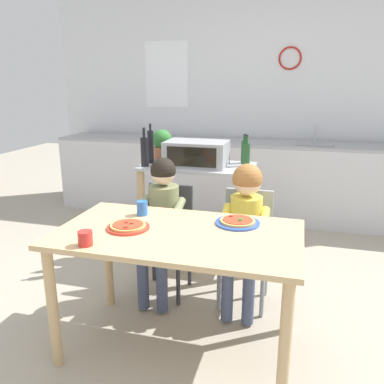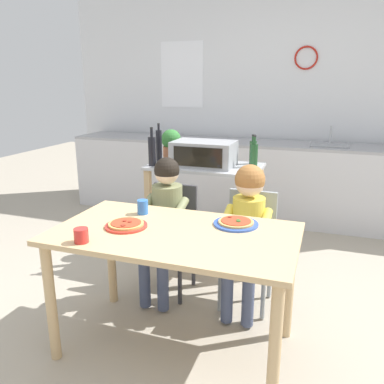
{
  "view_description": "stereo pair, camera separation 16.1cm",
  "coord_description": "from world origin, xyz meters",
  "px_view_note": "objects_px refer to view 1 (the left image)",
  "views": [
    {
      "loc": [
        0.62,
        -1.97,
        1.57
      ],
      "look_at": [
        0.0,
        0.3,
        0.9
      ],
      "focal_mm": 36.66,
      "sensor_mm": 36.0,
      "label": 1
    },
    {
      "loc": [
        0.78,
        -1.92,
        1.57
      ],
      "look_at": [
        0.0,
        0.3,
        0.9
      ],
      "focal_mm": 36.66,
      "sensor_mm": 36.0,
      "label": 2
    }
  ],
  "objects_px": {
    "potted_herb_plant": "(162,144)",
    "child_in_olive_shirt": "(161,213)",
    "bottle_squat_spirits": "(144,151)",
    "dining_table": "(178,249)",
    "drinking_cup_red": "(85,238)",
    "bottle_clear_vinegar": "(151,146)",
    "bottle_slim_sauce": "(246,154)",
    "kitchen_island_cart": "(198,199)",
    "pizza_plate_blue_rimmed": "(238,222)",
    "pizza_plate_red_rimmed": "(128,226)",
    "drinking_cup_blue": "(142,208)",
    "dining_chair_right": "(246,239)",
    "dining_chair_left": "(167,231)",
    "child_in_yellow_shirt": "(245,218)",
    "bottle_tall_green_wine": "(245,151)",
    "toaster_oven": "(197,153)"
  },
  "relations": [
    {
      "from": "potted_herb_plant",
      "to": "child_in_olive_shirt",
      "type": "height_order",
      "value": "potted_herb_plant"
    },
    {
      "from": "bottle_squat_spirits",
      "to": "dining_table",
      "type": "relative_size",
      "value": 0.23
    },
    {
      "from": "drinking_cup_red",
      "to": "bottle_squat_spirits",
      "type": "bearing_deg",
      "value": 98.85
    },
    {
      "from": "bottle_clear_vinegar",
      "to": "bottle_slim_sauce",
      "type": "relative_size",
      "value": 1.3
    },
    {
      "from": "kitchen_island_cart",
      "to": "pizza_plate_blue_rimmed",
      "type": "xyz_separation_m",
      "value": [
        0.5,
        -0.98,
        0.18
      ]
    },
    {
      "from": "bottle_slim_sauce",
      "to": "potted_herb_plant",
      "type": "relative_size",
      "value": 0.97
    },
    {
      "from": "pizza_plate_red_rimmed",
      "to": "drinking_cup_blue",
      "type": "distance_m",
      "value": 0.25
    },
    {
      "from": "kitchen_island_cart",
      "to": "dining_chair_right",
      "type": "distance_m",
      "value": 0.74
    },
    {
      "from": "bottle_slim_sauce",
      "to": "pizza_plate_red_rimmed",
      "type": "distance_m",
      "value": 1.4
    },
    {
      "from": "dining_chair_left",
      "to": "bottle_squat_spirits",
      "type": "bearing_deg",
      "value": 129.92
    },
    {
      "from": "potted_herb_plant",
      "to": "drinking_cup_red",
      "type": "height_order",
      "value": "potted_herb_plant"
    },
    {
      "from": "bottle_clear_vinegar",
      "to": "child_in_yellow_shirt",
      "type": "xyz_separation_m",
      "value": [
        0.91,
        -0.62,
        -0.36
      ]
    },
    {
      "from": "child_in_olive_shirt",
      "to": "pizza_plate_red_rimmed",
      "type": "distance_m",
      "value": 0.57
    },
    {
      "from": "bottle_slim_sauce",
      "to": "child_in_olive_shirt",
      "type": "height_order",
      "value": "bottle_slim_sauce"
    },
    {
      "from": "bottle_slim_sauce",
      "to": "dining_table",
      "type": "xyz_separation_m",
      "value": [
        -0.2,
        -1.27,
        -0.34
      ]
    },
    {
      "from": "kitchen_island_cart",
      "to": "drinking_cup_red",
      "type": "bearing_deg",
      "value": -97.77
    },
    {
      "from": "kitchen_island_cart",
      "to": "drinking_cup_blue",
      "type": "bearing_deg",
      "value": -96.21
    },
    {
      "from": "bottle_tall_green_wine",
      "to": "dining_table",
      "type": "relative_size",
      "value": 0.18
    },
    {
      "from": "potted_herb_plant",
      "to": "dining_table",
      "type": "height_order",
      "value": "potted_herb_plant"
    },
    {
      "from": "kitchen_island_cart",
      "to": "pizza_plate_blue_rimmed",
      "type": "bearing_deg",
      "value": -63.08
    },
    {
      "from": "pizza_plate_blue_rimmed",
      "to": "bottle_tall_green_wine",
      "type": "bearing_deg",
      "value": 96.37
    },
    {
      "from": "child_in_olive_shirt",
      "to": "drinking_cup_red",
      "type": "xyz_separation_m",
      "value": [
        -0.11,
        -0.84,
        0.13
      ]
    },
    {
      "from": "dining_table",
      "to": "drinking_cup_red",
      "type": "distance_m",
      "value": 0.53
    },
    {
      "from": "dining_chair_right",
      "to": "child_in_yellow_shirt",
      "type": "relative_size",
      "value": 0.8
    },
    {
      "from": "pizza_plate_blue_rimmed",
      "to": "dining_table",
      "type": "bearing_deg",
      "value": -144.83
    },
    {
      "from": "bottle_clear_vinegar",
      "to": "child_in_olive_shirt",
      "type": "height_order",
      "value": "bottle_clear_vinegar"
    },
    {
      "from": "child_in_yellow_shirt",
      "to": "pizza_plate_red_rimmed",
      "type": "height_order",
      "value": "child_in_yellow_shirt"
    },
    {
      "from": "drinking_cup_blue",
      "to": "toaster_oven",
      "type": "bearing_deg",
      "value": 83.8
    },
    {
      "from": "kitchen_island_cart",
      "to": "dining_table",
      "type": "distance_m",
      "value": 1.22
    },
    {
      "from": "potted_herb_plant",
      "to": "drinking_cup_blue",
      "type": "xyz_separation_m",
      "value": [
        0.27,
        -1.14,
        -0.23
      ]
    },
    {
      "from": "dining_table",
      "to": "child_in_olive_shirt",
      "type": "bearing_deg",
      "value": 118.82
    },
    {
      "from": "dining_chair_left",
      "to": "dining_chair_right",
      "type": "xyz_separation_m",
      "value": [
        0.59,
        0.01,
        0.0
      ]
    },
    {
      "from": "child_in_olive_shirt",
      "to": "child_in_yellow_shirt",
      "type": "distance_m",
      "value": 0.6
    },
    {
      "from": "toaster_oven",
      "to": "potted_herb_plant",
      "type": "distance_m",
      "value": 0.42
    },
    {
      "from": "bottle_slim_sauce",
      "to": "potted_herb_plant",
      "type": "xyz_separation_m",
      "value": [
        -0.77,
        0.09,
        0.04
      ]
    },
    {
      "from": "bottle_clear_vinegar",
      "to": "pizza_plate_blue_rimmed",
      "type": "relative_size",
      "value": 1.29
    },
    {
      "from": "bottle_squat_spirits",
      "to": "drinking_cup_red",
      "type": "distance_m",
      "value": 1.37
    },
    {
      "from": "bottle_slim_sauce",
      "to": "pizza_plate_blue_rimmed",
      "type": "relative_size",
      "value": 0.99
    },
    {
      "from": "potted_herb_plant",
      "to": "dining_table",
      "type": "bearing_deg",
      "value": -67.2
    },
    {
      "from": "bottle_tall_green_wine",
      "to": "bottle_squat_spirits",
      "type": "bearing_deg",
      "value": -155.77
    },
    {
      "from": "pizza_plate_red_rimmed",
      "to": "dining_chair_left",
      "type": "bearing_deg",
      "value": 90.0
    },
    {
      "from": "bottle_tall_green_wine",
      "to": "dining_chair_right",
      "type": "height_order",
      "value": "bottle_tall_green_wine"
    },
    {
      "from": "kitchen_island_cart",
      "to": "bottle_clear_vinegar",
      "type": "distance_m",
      "value": 0.61
    },
    {
      "from": "dining_table",
      "to": "child_in_olive_shirt",
      "type": "xyz_separation_m",
      "value": [
        -0.29,
        0.53,
        0.01
      ]
    },
    {
      "from": "dining_chair_right",
      "to": "drinking_cup_blue",
      "type": "xyz_separation_m",
      "value": [
        -0.61,
        -0.45,
        0.32
      ]
    },
    {
      "from": "bottle_tall_green_wine",
      "to": "drinking_cup_blue",
      "type": "distance_m",
      "value": 1.28
    },
    {
      "from": "toaster_oven",
      "to": "dining_chair_right",
      "type": "relative_size",
      "value": 0.63
    },
    {
      "from": "bottle_slim_sauce",
      "to": "drinking_cup_blue",
      "type": "bearing_deg",
      "value": -115.72
    },
    {
      "from": "dining_chair_right",
      "to": "drinking_cup_red",
      "type": "height_order",
      "value": "drinking_cup_red"
    },
    {
      "from": "child_in_olive_shirt",
      "to": "drinking_cup_blue",
      "type": "bearing_deg",
      "value": -92.2
    }
  ]
}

